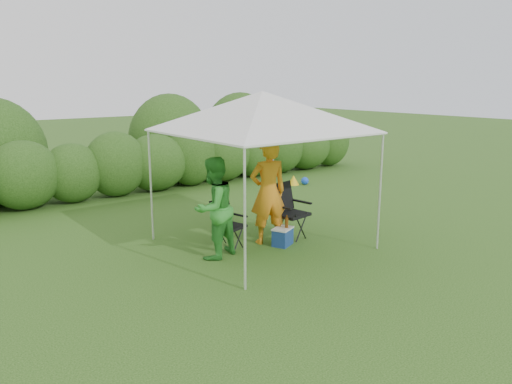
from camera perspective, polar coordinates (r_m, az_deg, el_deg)
ground at (r=9.08m, az=2.65°, el=-6.73°), size 70.00×70.00×0.00m
hedge at (r=13.91m, az=-13.18°, el=3.27°), size 16.35×1.53×1.80m
canopy at (r=8.97m, az=0.72°, el=9.14°), size 3.10×3.10×2.83m
chair_right at (r=9.74m, az=3.63°, el=-1.71°), size 0.73×0.68×1.06m
chair_left at (r=9.19m, az=-3.43°, el=-3.23°), size 0.64×0.60×0.89m
man at (r=9.27m, az=1.39°, el=-0.01°), size 0.82×0.65×1.96m
woman at (r=8.55m, az=-4.86°, el=-1.84°), size 1.01×0.88×1.76m
cooler at (r=9.34m, az=3.06°, el=-5.09°), size 0.49×0.43×0.34m
bottle at (r=9.26m, az=3.53°, el=-3.38°), size 0.06×0.06×0.24m
lawn_toy at (r=14.76m, az=4.65°, el=1.34°), size 0.56×0.47×0.28m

